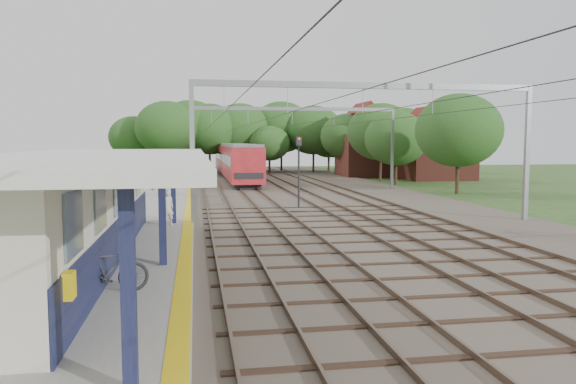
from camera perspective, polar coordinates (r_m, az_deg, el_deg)
ground at (r=13.19m, az=13.21°, el=-13.37°), size 160.00×160.00×0.00m
ballast_bed at (r=42.66m, az=2.63°, el=-0.35°), size 18.00×90.00×0.10m
platform at (r=25.96m, az=-15.13°, el=-3.83°), size 5.00×52.00×0.35m
yellow_stripe at (r=25.81m, az=-10.15°, el=-3.38°), size 0.45×52.00×0.01m
station_building at (r=19.06m, az=-21.46°, el=-1.56°), size 3.41×18.00×3.40m
canopy at (r=17.76m, az=-18.80°, el=3.23°), size 6.40×20.00×3.44m
rail_tracks at (r=42.20m, az=-0.69°, el=-0.23°), size 11.80×88.00×0.15m
catenary_system at (r=37.75m, az=3.26°, el=7.23°), size 17.22×88.00×7.00m
tree_band at (r=69.20m, az=-2.20°, el=5.82°), size 31.72×30.88×8.82m
house_near at (r=63.09m, az=14.83°, el=3.96°), size 7.00×6.12×7.89m
house_far at (r=66.87m, az=8.79°, el=4.34°), size 8.00×6.12×8.66m
person at (r=25.95m, az=-12.16°, el=-1.56°), size 0.70×0.59×1.63m
bicycle at (r=14.84m, az=-17.77°, el=-7.60°), size 2.06×1.02×1.19m
train at (r=64.19m, az=-5.52°, el=3.34°), size 2.88×35.87×3.79m
signal_post at (r=34.14m, az=1.10°, el=2.92°), size 0.34×0.30×4.43m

